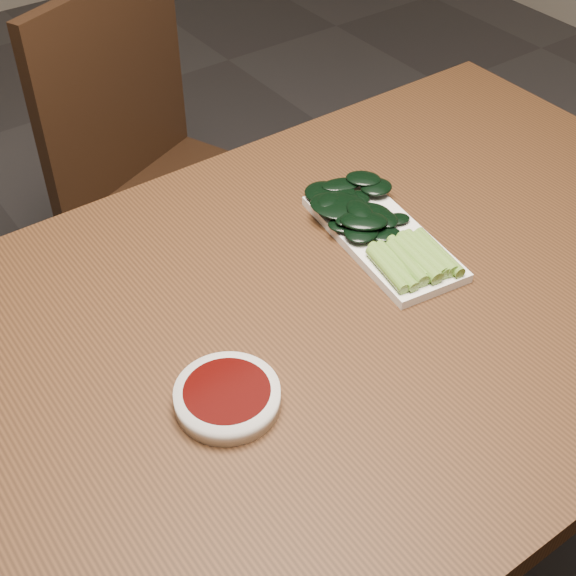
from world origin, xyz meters
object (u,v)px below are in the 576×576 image
Objects in this scene: gai_lan at (378,227)px; serving_plate at (383,237)px; table at (307,356)px; sauce_bowl at (227,397)px; chair_far at (166,179)px.

serving_plate is at bearing -38.56° from gai_lan.
table is 11.31× the size of sauce_bowl.
gai_lan reaches higher than serving_plate.
table is 4.97× the size of serving_plate.
gai_lan is (0.18, 0.07, 0.10)m from table.
sauce_bowl reaches higher than table.
serving_plate is (0.35, 0.13, -0.01)m from sauce_bowl.
chair_far is 2.99× the size of gai_lan.
chair_far is (0.18, 0.74, -0.19)m from table.
table is 1.57× the size of chair_far.
chair_far is 0.73m from gai_lan.
chair_far is at bearing 90.65° from serving_plate.
chair_far is at bearing 90.10° from gai_lan.
serving_plate is 0.02m from gai_lan.
gai_lan reaches higher than table.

